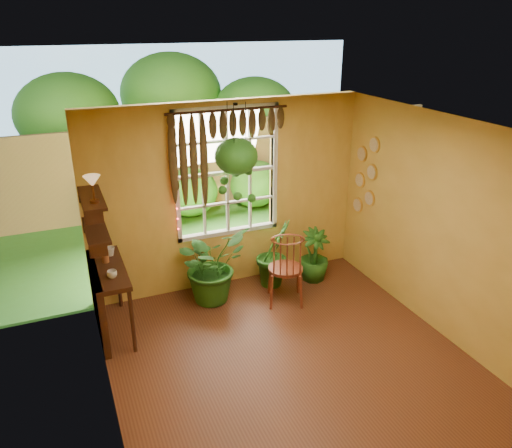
{
  "coord_description": "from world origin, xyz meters",
  "views": [
    {
      "loc": [
        -2.21,
        -4.07,
        3.71
      ],
      "look_at": [
        -0.03,
        1.15,
        1.36
      ],
      "focal_mm": 35.0,
      "sensor_mm": 36.0,
      "label": 1
    }
  ],
  "objects_px": {
    "hanging_basket": "(236,162)",
    "windsor_chair": "(285,278)",
    "potted_plant_mid": "(274,253)",
    "counter_ledge": "(102,294)",
    "potted_plant_left": "(212,264)"
  },
  "relations": [
    {
      "from": "hanging_basket",
      "to": "windsor_chair",
      "type": "bearing_deg",
      "value": -54.03
    },
    {
      "from": "potted_plant_mid",
      "to": "hanging_basket",
      "type": "height_order",
      "value": "hanging_basket"
    },
    {
      "from": "counter_ledge",
      "to": "potted_plant_mid",
      "type": "height_order",
      "value": "potted_plant_mid"
    },
    {
      "from": "counter_ledge",
      "to": "windsor_chair",
      "type": "xyz_separation_m",
      "value": [
        2.41,
        -0.23,
        -0.18
      ]
    },
    {
      "from": "counter_ledge",
      "to": "potted_plant_mid",
      "type": "distance_m",
      "value": 2.51
    },
    {
      "from": "counter_ledge",
      "to": "potted_plant_mid",
      "type": "xyz_separation_m",
      "value": [
        2.49,
        0.31,
        -0.04
      ]
    },
    {
      "from": "potted_plant_mid",
      "to": "counter_ledge",
      "type": "bearing_deg",
      "value": -172.89
    },
    {
      "from": "windsor_chair",
      "to": "counter_ledge",
      "type": "bearing_deg",
      "value": -164.07
    },
    {
      "from": "counter_ledge",
      "to": "windsor_chair",
      "type": "height_order",
      "value": "windsor_chair"
    },
    {
      "from": "counter_ledge",
      "to": "potted_plant_left",
      "type": "bearing_deg",
      "value": 9.32
    },
    {
      "from": "counter_ledge",
      "to": "potted_plant_left",
      "type": "relative_size",
      "value": 1.1
    },
    {
      "from": "potted_plant_left",
      "to": "hanging_basket",
      "type": "relative_size",
      "value": 0.81
    },
    {
      "from": "counter_ledge",
      "to": "hanging_basket",
      "type": "xyz_separation_m",
      "value": [
        1.95,
        0.41,
        1.37
      ]
    },
    {
      "from": "potted_plant_left",
      "to": "counter_ledge",
      "type": "bearing_deg",
      "value": -170.68
    },
    {
      "from": "windsor_chair",
      "to": "potted_plant_left",
      "type": "height_order",
      "value": "windsor_chair"
    }
  ]
}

